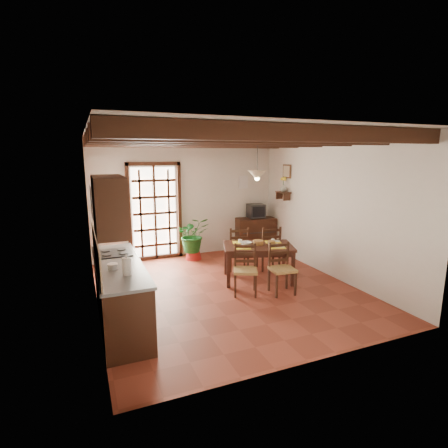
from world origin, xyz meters
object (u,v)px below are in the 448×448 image
pendant_lamp (257,174)px  dining_table (258,250)px  crt_tv (256,211)px  chair_far_right (268,255)px  chair_near_left (245,279)px  kitchen_counter (120,293)px  chair_near_right (282,278)px  chair_far_left (238,256)px  potted_plant (193,236)px  sideboard (256,234)px

pendant_lamp → dining_table: bearing=-90.0°
dining_table → crt_tv: size_ratio=3.47×
chair_far_right → chair_near_left: bearing=53.1°
kitchen_counter → chair_far_right: size_ratio=2.36×
kitchen_counter → chair_near_right: 2.80m
pendant_lamp → crt_tv: bearing=62.3°
chair_near_left → pendant_lamp: size_ratio=1.05×
kitchen_counter → chair_far_left: (2.61, 1.57, -0.18)m
potted_plant → chair_near_right: bearing=-72.1°
crt_tv → potted_plant: potted_plant is taller
kitchen_counter → pendant_lamp: size_ratio=2.66×
kitchen_counter → chair_near_left: (2.17, 0.29, -0.19)m
chair_far_right → sideboard: (0.46, 1.47, 0.12)m
kitchen_counter → chair_near_left: size_ratio=2.53×
chair_near_right → crt_tv: (0.91, 2.74, 0.75)m
chair_near_right → chair_far_left: chair_far_left is taller
sideboard → potted_plant: 1.76m
crt_tv → pendant_lamp: bearing=-111.6°
chair_near_right → pendant_lamp: pendant_lamp is taller
chair_far_right → potted_plant: size_ratio=0.44×
chair_far_left → chair_far_right: size_ratio=0.99×
kitchen_counter → sideboard: (3.70, 2.83, -0.05)m
sideboard → pendant_lamp: bearing=-109.5°
chair_far_right → pendant_lamp: size_ratio=1.13×
potted_plant → pendant_lamp: 2.42m
kitchen_counter → dining_table: size_ratio=1.47×
pendant_lamp → chair_near_right: bearing=-84.1°
dining_table → chair_far_left: 0.82m
chair_near_right → chair_far_right: chair_far_right is taller
potted_plant → crt_tv: bearing=5.2°
dining_table → chair_near_left: 0.83m
pendant_lamp → kitchen_counter: bearing=-161.1°
kitchen_counter → dining_table: kitchen_counter is taller
crt_tv → potted_plant: bearing=-168.6°
kitchen_counter → pendant_lamp: 3.28m
kitchen_counter → sideboard: kitchen_counter is taller
chair_far_left → chair_far_right: (0.62, -0.22, 0.00)m
kitchen_counter → sideboard: bearing=37.4°
chair_far_right → pendant_lamp: pendant_lamp is taller
sideboard → pendant_lamp: 2.71m
chair_far_left → sideboard: 1.66m
chair_near_right → crt_tv: crt_tv is taller
dining_table → chair_far_right: bearing=63.7°
dining_table → crt_tv: 2.27m
chair_near_right → potted_plant: size_ratio=0.42×
chair_far_left → pendant_lamp: (0.09, -0.64, 1.78)m
dining_table → chair_far_left: bearing=116.0°
chair_far_left → dining_table: bearing=110.3°
chair_near_right → chair_far_right: size_ratio=0.94×
dining_table → chair_near_right: 0.82m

